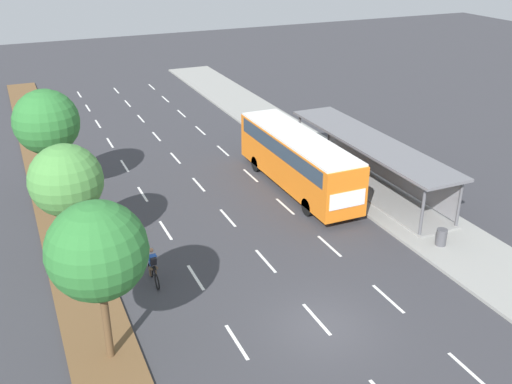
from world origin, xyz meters
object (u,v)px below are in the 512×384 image
object	(u,v)px
median_tree_third	(46,122)
median_tree_second	(66,181)
trash_bin	(441,237)
median_tree_nearest	(97,251)
bus	(297,156)
cyclist	(153,267)
bus_shelter	(372,158)

from	to	relation	value
median_tree_third	median_tree_second	bearing A→B (deg)	-89.98
median_tree_second	trash_bin	size ratio (longest dim) A/B	6.76
median_tree_nearest	trash_bin	bearing A→B (deg)	5.29
bus	cyclist	size ratio (longest dim) A/B	6.20
median_tree_second	median_tree_nearest	bearing A→B (deg)	-89.24
trash_bin	median_tree_nearest	bearing A→B (deg)	-174.71
median_tree_nearest	median_tree_second	size ratio (longest dim) A/B	1.08
bus	median_tree_second	distance (m)	14.00
median_tree_nearest	median_tree_third	distance (m)	14.85
bus_shelter	bus	world-z (taller)	bus
median_tree_nearest	median_tree_third	world-z (taller)	median_tree_third
bus_shelter	median_tree_second	bearing A→B (deg)	-174.14
median_tree_third	trash_bin	world-z (taller)	median_tree_third
cyclist	median_tree_third	bearing A→B (deg)	105.04
bus_shelter	median_tree_second	size ratio (longest dim) A/B	2.44
bus_shelter	median_tree_nearest	world-z (taller)	median_tree_nearest
median_tree_second	bus	bearing A→B (deg)	14.09
bus	median_tree_nearest	size ratio (longest dim) A/B	1.83
cyclist	median_tree_nearest	xyz separation A→B (m)	(-2.76, -4.21, 3.75)
bus	cyclist	xyz separation A→B (m)	(-10.57, -6.58, -1.28)
bus	cyclist	distance (m)	12.51
cyclist	median_tree_second	distance (m)	5.48
median_tree_second	trash_bin	bearing A→B (deg)	-19.53
cyclist	median_tree_nearest	size ratio (longest dim) A/B	0.29
cyclist	trash_bin	world-z (taller)	cyclist
bus	median_tree_second	bearing A→B (deg)	-165.91
trash_bin	bus	bearing A→B (deg)	109.05
bus	median_tree_third	size ratio (longest dim) A/B	1.76
median_tree_third	trash_bin	distance (m)	21.70
bus	median_tree_second	size ratio (longest dim) A/B	1.96
median_tree_third	bus	bearing A→B (deg)	-16.82
bus_shelter	bus	size ratio (longest dim) A/B	1.24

